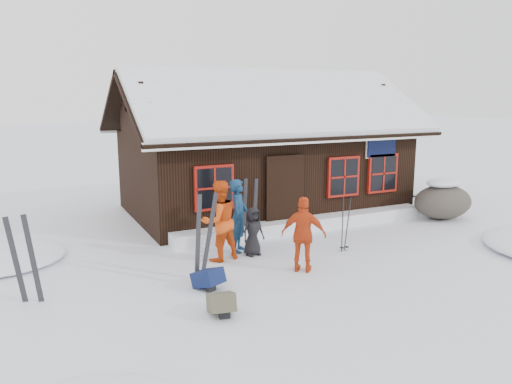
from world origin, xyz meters
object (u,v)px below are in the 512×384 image
ski_pair_left (203,239)px  backpack_olive (221,306)px  skier_orange_left (219,221)px  skier_orange_right (304,235)px  skier_teal (239,216)px  backpack_blue (208,281)px  ski_poles (345,225)px  boulder (443,201)px  skier_crouched (253,232)px

ski_pair_left → backpack_olive: size_ratio=3.25×
skier_orange_left → ski_pair_left: 1.31m
skier_orange_left → skier_orange_right: 1.95m
backpack_olive → skier_teal: bearing=72.0°
backpack_blue → backpack_olive: backpack_olive is taller
ski_poles → backpack_blue: ski_poles is taller
backpack_blue → skier_teal: bearing=29.7°
boulder → ski_poles: ski_poles is taller
ski_pair_left → skier_teal: bearing=20.1°
boulder → backpack_olive: bearing=-158.5°
skier_orange_left → backpack_blue: skier_orange_left is taller
backpack_blue → boulder: bearing=-7.7°
skier_orange_left → backpack_blue: bearing=50.2°
boulder → backpack_olive: 9.02m
skier_orange_left → boulder: skier_orange_left is taller
backpack_blue → backpack_olive: size_ratio=0.98×
boulder → backpack_olive: (-8.39, -3.30, -0.39)m
skier_teal → ski_poles: bearing=-78.5°
skier_teal → ski_poles: 2.51m
skier_teal → backpack_olive: size_ratio=3.09×
skier_teal → ski_poles: (2.27, -1.04, -0.24)m
skier_teal → ski_pair_left: bearing=172.5°
skier_orange_left → skier_orange_right: size_ratio=1.13×
ski_poles → skier_teal: bearing=155.3°
skier_teal → skier_orange_right: skier_teal is taller
skier_orange_right → skier_crouched: (-0.48, 1.42, -0.24)m
skier_teal → skier_crouched: 0.54m
ski_pair_left → ski_poles: size_ratio=1.36×
skier_orange_right → backpack_blue: bearing=39.8°
skier_crouched → boulder: skier_crouched is taller
ski_pair_left → backpack_blue: 0.83m
skier_teal → skier_crouched: size_ratio=1.54×
skier_orange_right → backpack_blue: skier_orange_right is taller
skier_crouched → ski_poles: bearing=-25.6°
skier_orange_right → ski_pair_left: size_ratio=0.88×
ski_pair_left → backpack_olive: (-0.27, -1.59, -0.71)m
ski_pair_left → skier_orange_right: bearing=-36.6°
skier_crouched → backpack_olive: (-1.84, -2.63, -0.41)m
backpack_olive → boulder: bearing=32.2°
boulder → backpack_olive: size_ratio=3.29×
ski_pair_left → ski_poles: 3.69m
backpack_blue → ski_poles: bearing=-9.8°
skier_orange_left → ski_poles: bearing=156.4°
boulder → ski_poles: 4.64m
ski_poles → backpack_blue: 3.85m
skier_orange_left → ski_poles: (2.91, -0.66, -0.27)m
skier_crouched → boulder: 6.58m
skier_crouched → backpack_blue: 2.23m
skier_crouched → ski_poles: 2.19m
skier_teal → skier_crouched: (0.18, -0.41, -0.30)m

